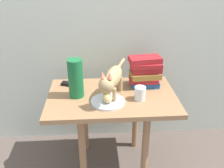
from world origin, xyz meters
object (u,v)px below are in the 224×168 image
(side_table, at_px, (112,107))
(tv_remote, at_px, (72,84))
(book_stack, at_px, (145,71))
(candle_jar, at_px, (140,94))
(cat, at_px, (112,79))
(green_vase, at_px, (76,78))
(bread_roll, at_px, (107,98))
(plate, at_px, (108,102))

(side_table, relative_size, tv_remote, 5.47)
(book_stack, xyz_separation_m, candle_jar, (-0.06, -0.19, -0.07))
(cat, relative_size, tv_remote, 3.06)
(cat, xyz_separation_m, green_vase, (-0.22, 0.04, -0.01))
(book_stack, relative_size, candle_jar, 2.62)
(side_table, distance_m, cat, 0.22)
(cat, bearing_deg, side_table, 86.85)
(side_table, relative_size, candle_jar, 9.65)
(bread_roll, distance_m, tv_remote, 0.35)
(side_table, bearing_deg, cat, -93.15)
(bread_roll, relative_size, candle_jar, 0.94)
(book_stack, bearing_deg, plate, -140.87)
(bread_roll, distance_m, candle_jar, 0.21)
(plate, bearing_deg, book_stack, 39.13)
(plate, bearing_deg, green_vase, 153.49)
(tv_remote, bearing_deg, bread_roll, -27.65)
(plate, relative_size, tv_remote, 1.38)
(green_vase, bearing_deg, bread_roll, -30.05)
(plate, distance_m, green_vase, 0.24)
(tv_remote, bearing_deg, cat, -15.06)
(bread_roll, bearing_deg, cat, 65.15)
(side_table, relative_size, plate, 3.97)
(candle_jar, bearing_deg, cat, 170.37)
(bread_roll, xyz_separation_m, candle_jar, (0.20, 0.04, -0.00))
(cat, bearing_deg, green_vase, 169.66)
(tv_remote, bearing_deg, candle_jar, -6.14)
(plate, relative_size, candle_jar, 2.43)
(side_table, height_order, book_stack, book_stack)
(bread_roll, height_order, candle_jar, candle_jar)
(cat, height_order, tv_remote, cat)
(candle_jar, bearing_deg, green_vase, 169.97)
(side_table, xyz_separation_m, tv_remote, (-0.27, 0.15, 0.10))
(bread_roll, relative_size, tv_remote, 0.53)
(book_stack, xyz_separation_m, green_vase, (-0.46, -0.12, 0.02))
(plate, distance_m, tv_remote, 0.34)
(side_table, distance_m, bread_roll, 0.17)
(plate, height_order, cat, cat)
(book_stack, distance_m, tv_remote, 0.51)
(plate, height_order, tv_remote, tv_remote)
(green_vase, bearing_deg, side_table, -1.48)
(green_vase, relative_size, tv_remote, 1.64)
(book_stack, height_order, green_vase, green_vase)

